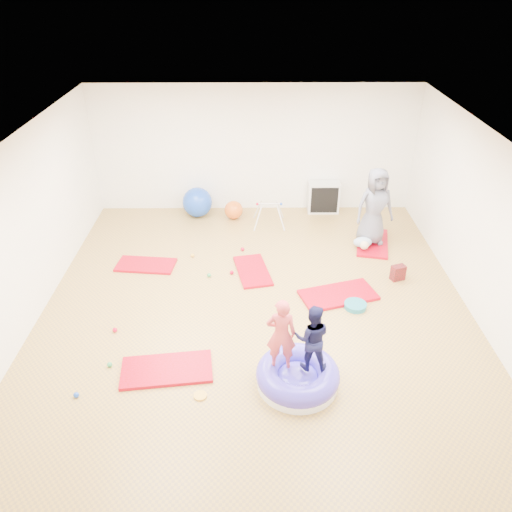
{
  "coord_description": "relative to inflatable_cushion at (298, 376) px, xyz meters",
  "views": [
    {
      "loc": [
        -0.06,
        -6.5,
        4.95
      ],
      "look_at": [
        0.0,
        0.3,
        0.9
      ],
      "focal_mm": 35.0,
      "sensor_mm": 36.0,
      "label": 1
    }
  ],
  "objects": [
    {
      "name": "gym_mat_right",
      "position": [
        0.86,
        2.04,
        -0.11
      ],
      "size": [
        1.4,
        0.98,
        0.05
      ],
      "primitive_type": "cube",
      "rotation": [
        0.0,
        0.0,
        0.29
      ],
      "color": "#BB002C",
      "rests_on": "ground"
    },
    {
      "name": "adult_caregiver",
      "position": [
        1.78,
        3.87,
        0.69
      ],
      "size": [
        0.84,
        0.63,
        1.55
      ],
      "primitive_type": "imported",
      "rotation": [
        0.0,
        0.0,
        0.2
      ],
      "color": "slate",
      "rests_on": "gym_mat_rear_right"
    },
    {
      "name": "gym_mat_center_back",
      "position": [
        -0.6,
        2.83,
        -0.12
      ],
      "size": [
        0.75,
        1.17,
        0.05
      ],
      "primitive_type": "cube",
      "rotation": [
        0.0,
        0.0,
        1.78
      ],
      "color": "#BB002C",
      "rests_on": "ground"
    },
    {
      "name": "cube_shelf",
      "position": [
        1.01,
        5.38,
        0.21
      ],
      "size": [
        0.7,
        0.34,
        0.7
      ],
      "color": "silver",
      "rests_on": "ground"
    },
    {
      "name": "gym_mat_rear_right",
      "position": [
        1.83,
        3.86,
        -0.11
      ],
      "size": [
        0.84,
        1.29,
        0.05
      ],
      "primitive_type": "cube",
      "rotation": [
        0.0,
        0.0,
        1.35
      ],
      "color": "#BB002C",
      "rests_on": "ground"
    },
    {
      "name": "gym_mat_mid_left",
      "position": [
        -2.6,
        3.05,
        -0.12
      ],
      "size": [
        1.13,
        0.66,
        0.04
      ],
      "primitive_type": "cube",
      "rotation": [
        0.0,
        0.0,
        -0.11
      ],
      "color": "#BB002C",
      "rests_on": "ground"
    },
    {
      "name": "infant_play_gym",
      "position": [
        -0.24,
        4.7,
        0.21
      ],
      "size": [
        0.68,
        0.64,
        0.52
      ],
      "rotation": [
        0.0,
        0.0,
        0.18
      ],
      "color": "silver",
      "rests_on": "ground"
    },
    {
      "name": "infant",
      "position": [
        1.58,
        3.62,
        0.02
      ],
      "size": [
        0.36,
        0.37,
        0.21
      ],
      "color": "#93ADCE",
      "rests_on": "gym_mat_rear_right"
    },
    {
      "name": "exercise_ball_orange",
      "position": [
        -1.01,
        5.04,
        0.06
      ],
      "size": [
        0.41,
        0.41,
        0.41
      ],
      "primitive_type": "sphere",
      "color": "#D75C1B",
      "rests_on": "ground"
    },
    {
      "name": "child_navy",
      "position": [
        0.16,
        0.05,
        0.67
      ],
      "size": [
        0.51,
        0.42,
        0.97
      ],
      "primitive_type": "imported",
      "rotation": [
        0.0,
        0.0,
        3.04
      ],
      "color": "#13153E",
      "rests_on": "inflatable_cushion"
    },
    {
      "name": "room",
      "position": [
        -0.54,
        1.59,
        1.26
      ],
      "size": [
        7.01,
        8.01,
        2.81
      ],
      "color": "#B18C3A",
      "rests_on": "ground"
    },
    {
      "name": "backpack",
      "position": [
        2.0,
        2.56,
        0.0
      ],
      "size": [
        0.28,
        0.22,
        0.28
      ],
      "primitive_type": "cube",
      "rotation": [
        0.0,
        0.0,
        0.35
      ],
      "color": "maroon",
      "rests_on": "ground"
    },
    {
      "name": "child_pink",
      "position": [
        -0.24,
        0.07,
        0.72
      ],
      "size": [
        0.4,
        0.27,
        1.07
      ],
      "primitive_type": "imported",
      "rotation": [
        0.0,
        0.0,
        3.11
      ],
      "color": "#D34349",
      "rests_on": "inflatable_cushion"
    },
    {
      "name": "yellow_toy",
      "position": [
        -1.3,
        -0.22,
        -0.13
      ],
      "size": [
        0.18,
        0.18,
        0.03
      ],
      "primitive_type": "cylinder",
      "color": "gold",
      "rests_on": "ground"
    },
    {
      "name": "balance_disc",
      "position": [
        1.1,
        1.72,
        -0.1
      ],
      "size": [
        0.37,
        0.37,
        0.08
      ],
      "primitive_type": "cylinder",
      "color": "teal",
      "rests_on": "ground"
    },
    {
      "name": "inflatable_cushion",
      "position": [
        0.0,
        0.0,
        0.0
      ],
      "size": [
        1.13,
        1.13,
        0.36
      ],
      "rotation": [
        0.0,
        0.0,
        0.01
      ],
      "color": "white",
      "rests_on": "ground"
    },
    {
      "name": "gym_mat_front_left",
      "position": [
        -1.8,
        0.26,
        -0.11
      ],
      "size": [
        1.32,
        0.77,
        0.05
      ],
      "primitive_type": "cube",
      "rotation": [
        0.0,
        0.0,
        0.12
      ],
      "color": "#BB002C",
      "rests_on": "ground"
    },
    {
      "name": "exercise_ball_blue",
      "position": [
        -1.81,
        5.19,
        0.19
      ],
      "size": [
        0.66,
        0.66,
        0.66
      ],
      "primitive_type": "sphere",
      "color": "blue",
      "rests_on": "ground"
    },
    {
      "name": "ball_pit_balls",
      "position": [
        -1.88,
        1.95,
        -0.1
      ],
      "size": [
        2.21,
        3.89,
        0.07
      ],
      "color": "#C00326",
      "rests_on": "ground"
    }
  ]
}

